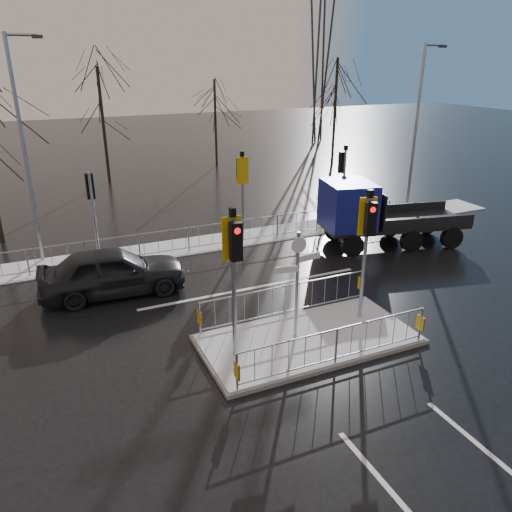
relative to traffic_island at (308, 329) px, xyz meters
name	(u,v)px	position (x,y,z in m)	size (l,w,h in m)	color
ground	(308,341)	(0.01, -0.01, -0.39)	(120.00, 120.00, 0.00)	black
snow_verge	(208,243)	(0.01, 8.59, -0.37)	(30.00, 2.00, 0.04)	white
lane_markings	(314,347)	(0.01, -0.34, -0.39)	(8.00, 11.38, 0.01)	silver
traffic_island	(308,329)	(0.00, 0.00, 0.00)	(6.00, 3.04, 4.15)	slate
far_kerb_fixtures	(218,223)	(0.31, 8.08, 0.63)	(18.00, 0.65, 3.83)	#959AA3
car_far_lane	(113,271)	(-4.41, 5.32, 0.41)	(1.90, 4.73, 1.61)	black
flatbed_truck	(367,212)	(5.91, 5.61, 1.09)	(6.34, 3.38, 2.79)	black
tree_far_a	(101,103)	(-1.99, 21.99, 4.43)	(3.75, 3.75, 7.08)	black
tree_far_b	(215,106)	(6.01, 23.99, 3.79)	(3.25, 3.25, 6.14)	black
tree_far_c	(336,91)	(14.01, 20.99, 4.76)	(4.00, 4.00, 7.55)	black
street_lamp_right	(417,126)	(10.58, 8.49, 4.00)	(1.25, 0.18, 8.00)	#959AA3
street_lamp_left	(25,144)	(-6.42, 9.49, 4.10)	(1.25, 0.18, 8.20)	#959AA3
pylon_wires	(311,10)	(16.89, 29.99, 10.64)	(70.00, 2.38, 19.97)	#2D3033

